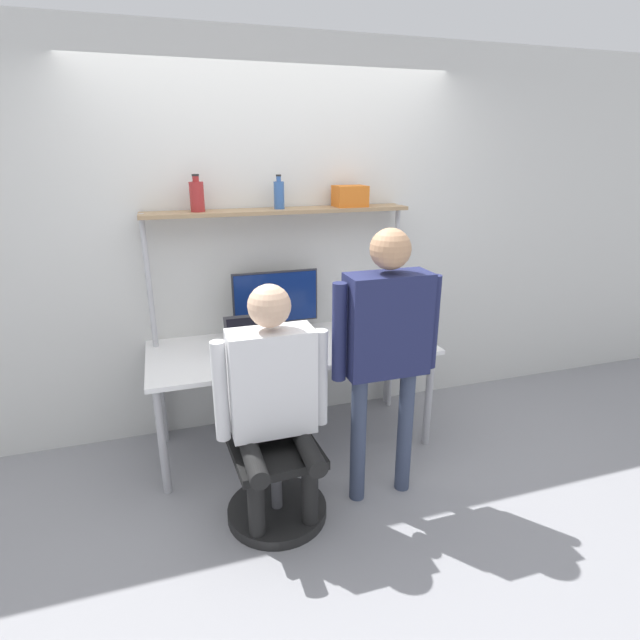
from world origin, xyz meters
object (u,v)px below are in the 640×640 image
(laptop, at_px, (249,346))
(storage_box, at_px, (350,196))
(monitor, at_px, (276,301))
(bottle_blue, at_px, (278,194))
(cell_phone, at_px, (287,354))
(person_seated, at_px, (273,390))
(person_standing, at_px, (386,335))
(office_chair, at_px, (274,470))
(bottle_red, at_px, (197,196))

(laptop, xyz_separation_m, storage_box, (0.80, 0.36, 0.88))
(monitor, xyz_separation_m, bottle_blue, (0.04, 0.02, 0.72))
(cell_phone, xyz_separation_m, bottle_blue, (0.06, 0.41, 0.96))
(cell_phone, distance_m, person_seated, 0.63)
(cell_phone, bearing_deg, storage_box, 35.79)
(person_standing, distance_m, bottle_blue, 1.24)
(cell_phone, xyz_separation_m, storage_box, (0.57, 0.41, 0.94))
(person_standing, xyz_separation_m, bottle_blue, (-0.35, 0.98, 0.67))
(cell_phone, xyz_separation_m, person_seated, (-0.22, -0.59, 0.06))
(cell_phone, relative_size, office_chair, 0.17)
(monitor, height_order, person_seated, person_seated)
(monitor, bearing_deg, laptop, -127.09)
(bottle_red, relative_size, storage_box, 1.06)
(person_seated, bearing_deg, bottle_red, 103.54)
(laptop, relative_size, person_standing, 0.18)
(storage_box, bearing_deg, person_seated, -128.35)
(office_chair, xyz_separation_m, person_standing, (0.64, -0.03, 0.75))
(monitor, height_order, laptop, monitor)
(person_standing, xyz_separation_m, bottle_red, (-0.88, 0.98, 0.68))
(office_chair, relative_size, storage_box, 4.14)
(storage_box, bearing_deg, laptop, -155.78)
(office_chair, bearing_deg, storage_box, 50.30)
(person_seated, distance_m, bottle_red, 1.37)
(cell_phone, relative_size, person_standing, 0.09)
(laptop, bearing_deg, storage_box, 24.22)
(laptop, height_order, person_standing, person_standing)
(office_chair, height_order, bottle_red, bottle_red)
(bottle_red, xyz_separation_m, storage_box, (1.03, -0.00, -0.03))
(bottle_blue, height_order, storage_box, bottle_blue)
(person_seated, height_order, storage_box, storage_box)
(bottle_blue, xyz_separation_m, storage_box, (0.50, 0.00, -0.02))
(bottle_blue, bearing_deg, person_seated, -105.90)
(office_chair, height_order, bottle_blue, bottle_blue)
(person_standing, height_order, storage_box, storage_box)
(laptop, distance_m, person_seated, 0.63)
(monitor, height_order, bottle_blue, bottle_blue)
(person_standing, bearing_deg, monitor, 112.40)
(monitor, height_order, bottle_red, bottle_red)
(person_seated, xyz_separation_m, bottle_red, (-0.24, 1.00, 0.91))
(person_seated, relative_size, bottle_blue, 6.14)
(laptop, bearing_deg, person_seated, -88.47)
(monitor, relative_size, bottle_red, 2.63)
(monitor, xyz_separation_m, storage_box, (0.55, 0.02, 0.70))
(monitor, height_order, cell_phone, monitor)
(monitor, bearing_deg, storage_box, 2.22)
(bottle_red, bearing_deg, person_seated, -76.46)
(person_seated, relative_size, storage_box, 6.23)
(monitor, distance_m, person_seated, 1.02)
(bottle_blue, relative_size, bottle_red, 0.96)
(monitor, relative_size, person_standing, 0.38)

